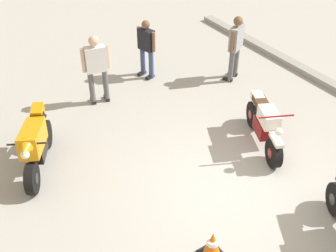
{
  "coord_description": "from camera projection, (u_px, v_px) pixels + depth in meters",
  "views": [
    {
      "loc": [
        3.97,
        -3.95,
        5.58
      ],
      "look_at": [
        -1.55,
        -0.47,
        0.75
      ],
      "focal_mm": 43.88,
      "sensor_mm": 36.0,
      "label": 1
    }
  ],
  "objects": [
    {
      "name": "person_in_gray_shirt",
      "position": [
        236.0,
        44.0,
        10.54
      ],
      "size": [
        0.48,
        0.63,
        1.75
      ],
      "rotation": [
        0.0,
        0.0,
        3.63
      ],
      "color": "#59595B",
      "rests_on": "ground"
    },
    {
      "name": "ground_plane",
      "position": [
        233.0,
        192.0,
        7.71
      ],
      "size": [
        40.0,
        40.0,
        0.0
      ],
      "primitive_type": "plane",
      "color": "#ADAAA3"
    },
    {
      "name": "person_in_white_shirt",
      "position": [
        96.0,
        66.0,
        9.59
      ],
      "size": [
        0.38,
        0.68,
        1.76
      ],
      "rotation": [
        0.0,
        0.0,
        2.96
      ],
      "color": "#59595B",
      "rests_on": "ground"
    },
    {
      "name": "motorcycle_cream_vintage",
      "position": [
        264.0,
        125.0,
        8.59
      ],
      "size": [
        1.84,
        1.03,
        1.07
      ],
      "rotation": [
        0.0,
        0.0,
        5.85
      ],
      "color": "black",
      "rests_on": "ground"
    },
    {
      "name": "motorcycle_orange_sportbike",
      "position": [
        35.0,
        144.0,
        7.92
      ],
      "size": [
        1.82,
        1.09,
        1.14
      ],
      "rotation": [
        0.0,
        0.0,
        5.8
      ],
      "color": "black",
      "rests_on": "ground"
    },
    {
      "name": "person_in_black_shirt",
      "position": [
        146.0,
        46.0,
        10.72
      ],
      "size": [
        0.62,
        0.41,
        1.58
      ],
      "rotation": [
        0.0,
        0.0,
        4.99
      ],
      "color": "#384772",
      "rests_on": "ground"
    },
    {
      "name": "traffic_cone",
      "position": [
        212.0,
        244.0,
        6.43
      ],
      "size": [
        0.36,
        0.36,
        0.53
      ],
      "color": "black",
      "rests_on": "ground"
    }
  ]
}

